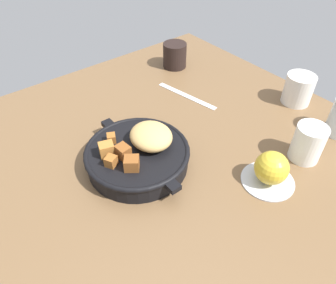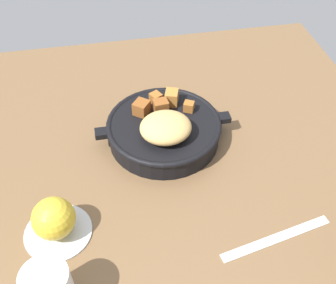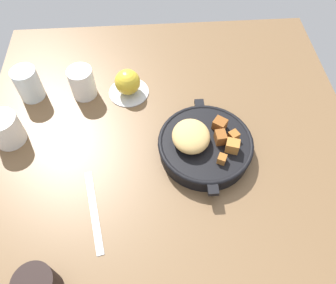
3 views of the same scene
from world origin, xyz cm
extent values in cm
cube|color=brown|center=(0.00, 0.00, -1.20)|extent=(100.04, 97.16, 2.40)
cylinder|color=black|center=(-2.29, -8.64, 2.22)|extent=(22.47, 22.47, 4.43)
torus|color=black|center=(-2.29, -8.64, 4.08)|extent=(23.22, 23.22, 1.20)
cube|color=black|center=(10.16, -8.64, 3.77)|extent=(2.64, 2.40, 1.20)
cube|color=black|center=(-14.73, -8.64, 3.77)|extent=(2.64, 2.40, 1.20)
ellipsoid|color=tan|center=(-1.99, -4.96, 6.62)|extent=(9.93, 9.00, 4.38)
cube|color=brown|center=(-2.28, -12.01, 5.88)|extent=(3.12, 2.71, 2.90)
cube|color=#935623|center=(-8.02, -11.50, 5.44)|extent=(2.62, 2.55, 2.01)
cube|color=brown|center=(1.61, -12.46, 5.82)|extent=(4.02, 4.06, 2.78)
cube|color=#A86B2D|center=(-4.98, -14.40, 5.95)|extent=(3.38, 3.67, 3.02)
cube|color=#935623|center=(-1.81, -15.31, 5.53)|extent=(2.87, 2.91, 2.20)
cylinder|color=#B7BABF|center=(19.19, 10.21, 0.30)|extent=(11.37, 11.37, 0.60)
sphere|color=gold|center=(19.19, 10.21, 4.15)|extent=(7.10, 7.10, 7.10)
cube|color=silver|center=(-16.41, 18.14, 0.18)|extent=(20.22, 5.51, 0.36)
camera|label=1|loc=(40.78, -34.19, 51.18)|focal=33.52mm
camera|label=2|loc=(8.02, 50.41, 59.07)|focal=43.41mm
camera|label=3|loc=(-46.86, 3.54, 70.34)|focal=35.58mm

